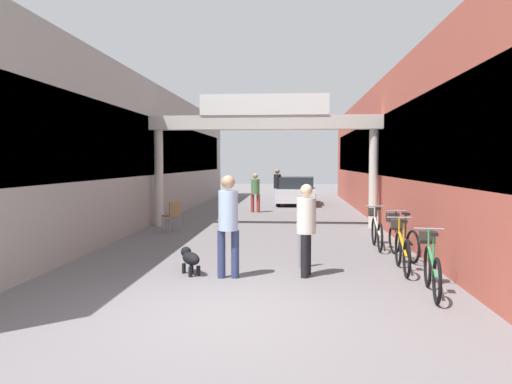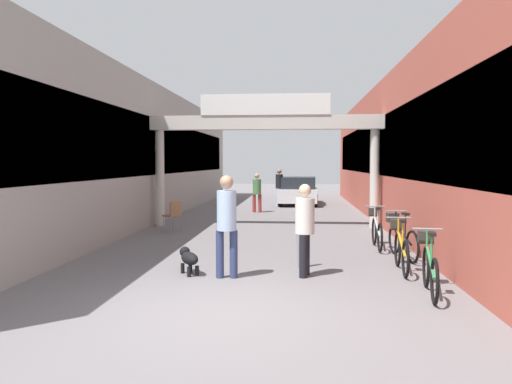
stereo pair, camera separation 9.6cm
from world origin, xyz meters
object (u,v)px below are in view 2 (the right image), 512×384
Objects in this scene: bicycle_black_third at (401,237)px; cafe_chair_wood_nearer at (174,213)px; pedestrian_companion at (305,224)px; dog_on_leash at (189,258)px; pedestrian_with_dog at (227,219)px; bicycle_silver_farthest at (376,229)px; pedestrian_elderly_walking at (279,184)px; bollard_post_metal at (299,240)px; pedestrian_carrying_crate at (257,190)px; parked_car_white at (299,191)px; bicycle_green_nearest at (429,265)px; bicycle_orange_second at (401,247)px.

cafe_chair_wood_nearer is at bearing 149.08° from bicycle_black_third.
dog_on_leash is (-2.08, 0.01, -0.64)m from pedestrian_companion.
pedestrian_with_dog is at bearing -148.01° from bicycle_black_third.
pedestrian_companion is at bearing -119.22° from bicycle_silver_farthest.
pedestrian_elderly_walking is at bearing 103.55° from bicycle_black_third.
pedestrian_companion is at bearing 9.80° from pedestrian_with_dog.
dog_on_leash is 0.61× the size of bollard_post_metal.
pedestrian_with_dog reaches higher than pedestrian_carrying_crate.
bollard_post_metal is 1.21× the size of cafe_chair_wood_nearer.
bollard_post_metal is (1.25, 0.91, -0.49)m from pedestrian_with_dog.
pedestrian_companion is 2.84m from bicycle_black_third.
bicycle_black_third is at bearing -81.00° from parked_car_white.
pedestrian_carrying_crate is at bearing -103.52° from pedestrian_elderly_walking.
bicycle_silver_farthest is at bearing 92.23° from bicycle_green_nearest.
bollard_post_metal is (-1.83, -2.42, 0.11)m from bicycle_silver_farthest.
dog_on_leash is 0.73× the size of cafe_chair_wood_nearer.
pedestrian_companion is 0.97× the size of bicycle_orange_second.
bicycle_orange_second and bicycle_silver_farthest have the same top height.
cafe_chair_wood_nearer reaches higher than dog_on_leash.
pedestrian_with_dog is at bearing -143.89° from bollard_post_metal.
pedestrian_companion is 11.34m from pedestrian_carrying_crate.
dog_on_leash is 4.55m from bicycle_black_third.
dog_on_leash is (-1.11, -14.44, -0.69)m from pedestrian_elderly_walking.
pedestrian_elderly_walking is 9.52m from cafe_chair_wood_nearer.
pedestrian_elderly_walking is at bearing 76.48° from pedestrian_carrying_crate.
bicycle_orange_second is (-0.10, 1.62, 0.00)m from bicycle_green_nearest.
pedestrian_carrying_crate is at bearing 112.24° from bicycle_black_third.
bicycle_green_nearest is at bearing -40.19° from bollard_post_metal.
pedestrian_with_dog reaches higher than bicycle_silver_farthest.
parked_car_white is at bearing 69.78° from cafe_chair_wood_nearer.
pedestrian_elderly_walking reaches higher than bicycle_black_third.
pedestrian_elderly_walking is at bearing 100.48° from bicycle_green_nearest.
bicycle_black_third is 1.24m from bicycle_silver_farthest.
bollard_post_metal is (-1.89, 0.06, 0.11)m from bicycle_orange_second.
pedestrian_companion is 1.04× the size of pedestrian_carrying_crate.
parked_car_white is (1.69, 4.03, -0.25)m from pedestrian_carrying_crate.
dog_on_leash is 4.91m from bicycle_silver_farthest.
pedestrian_companion reaches higher than pedestrian_carrying_crate.
pedestrian_companion reaches higher than bicycle_black_third.
bicycle_silver_farthest is (3.48, -8.11, -0.45)m from pedestrian_carrying_crate.
pedestrian_with_dog is 0.44× the size of parked_car_white.
cafe_chair_wood_nearer is at bearing 139.23° from bicycle_orange_second.
pedestrian_elderly_walking is at bearing 93.84° from pedestrian_companion.
parked_car_white reaches higher than bicycle_green_nearest.
bicycle_orange_second is (3.54, -10.59, -0.45)m from pedestrian_carrying_crate.
pedestrian_carrying_crate is 0.93× the size of bicycle_green_nearest.
bollard_post_metal is at bearing 36.11° from pedestrian_with_dog.
pedestrian_elderly_walking is 2.63× the size of dog_on_leash.
cafe_chair_wood_nearer is 10.54m from parked_car_white.
bicycle_black_third is (2.06, 1.90, -0.49)m from pedestrian_companion.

